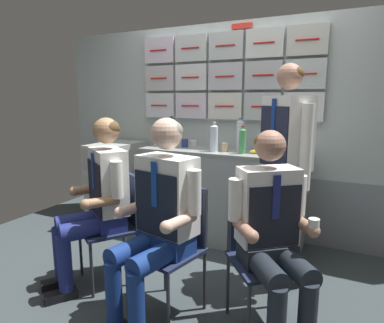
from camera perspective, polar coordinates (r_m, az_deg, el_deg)
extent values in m
cube|color=#353D40|center=(2.69, -3.88, -21.48)|extent=(4.80, 4.80, 0.04)
cube|color=#ACBAB9|center=(3.56, 7.11, 5.12)|extent=(4.20, 0.06, 2.15)
cube|color=gray|center=(3.67, 6.66, -6.61)|extent=(4.12, 0.01, 0.66)
cube|color=silver|center=(3.85, -5.26, 9.37)|extent=(0.36, 0.06, 0.26)
cylinder|color=red|center=(3.82, -5.56, 9.35)|extent=(0.20, 0.01, 0.01)
cube|color=silver|center=(3.67, -0.07, 9.35)|extent=(0.36, 0.06, 0.26)
cylinder|color=red|center=(3.63, -0.34, 9.34)|extent=(0.20, 0.01, 0.01)
cube|color=silver|center=(3.51, 5.62, 9.25)|extent=(0.36, 0.06, 0.26)
cylinder|color=red|center=(3.48, 5.40, 9.24)|extent=(0.20, 0.01, 0.01)
cube|color=#B1B9BC|center=(3.40, 11.76, 9.04)|extent=(0.36, 0.06, 0.26)
cylinder|color=red|center=(3.36, 11.59, 9.03)|extent=(0.20, 0.01, 0.01)
cube|color=silver|center=(3.32, 18.24, 8.70)|extent=(0.36, 0.06, 0.26)
cylinder|color=red|center=(3.29, 18.14, 8.69)|extent=(0.20, 0.01, 0.01)
cube|color=#B9B6B8|center=(3.86, -5.34, 13.72)|extent=(0.36, 0.06, 0.26)
cylinder|color=red|center=(3.82, -5.64, 13.74)|extent=(0.20, 0.01, 0.01)
cube|color=silver|center=(3.67, -0.07, 13.93)|extent=(0.36, 0.06, 0.26)
cylinder|color=red|center=(3.64, -0.34, 13.96)|extent=(0.20, 0.01, 0.01)
cube|color=#B5B6C2|center=(3.52, 5.71, 14.02)|extent=(0.36, 0.06, 0.26)
cylinder|color=red|center=(3.48, 5.49, 14.06)|extent=(0.20, 0.01, 0.01)
cube|color=#ACAFB6|center=(3.40, 11.95, 13.97)|extent=(0.36, 0.06, 0.26)
cylinder|color=red|center=(3.37, 11.78, 14.01)|extent=(0.20, 0.01, 0.01)
cube|color=#B4C0C1|center=(3.33, 18.54, 13.74)|extent=(0.36, 0.06, 0.26)
cylinder|color=red|center=(3.29, 18.44, 13.79)|extent=(0.20, 0.01, 0.01)
cube|color=silver|center=(3.88, -5.41, 18.04)|extent=(0.36, 0.06, 0.26)
cylinder|color=red|center=(3.85, -5.72, 18.10)|extent=(0.20, 0.01, 0.01)
cube|color=#B8C1BF|center=(3.70, -0.07, 18.46)|extent=(0.36, 0.06, 0.26)
cylinder|color=red|center=(3.67, -0.35, 18.53)|extent=(0.20, 0.01, 0.01)
cube|color=#B2BBB9|center=(3.55, 5.80, 18.74)|extent=(0.36, 0.06, 0.26)
cylinder|color=red|center=(3.52, 5.57, 18.83)|extent=(0.20, 0.01, 0.01)
cube|color=silver|center=(3.44, 12.14, 18.84)|extent=(0.36, 0.06, 0.26)
cylinder|color=red|center=(3.40, 11.98, 18.94)|extent=(0.20, 0.01, 0.01)
cube|color=beige|center=(3.36, 18.84, 18.72)|extent=(0.36, 0.06, 0.26)
cylinder|color=red|center=(3.32, 18.75, 18.82)|extent=(0.20, 0.01, 0.01)
cube|color=red|center=(3.54, 8.36, 21.57)|extent=(0.20, 0.02, 0.05)
cube|color=#9BA19E|center=(3.42, 4.95, -5.91)|extent=(1.57, 0.52, 0.88)
cube|color=gray|center=(3.32, 5.07, 1.67)|extent=(1.61, 0.53, 0.03)
sphere|color=black|center=(3.96, -16.53, -10.17)|extent=(0.07, 0.07, 0.07)
sphere|color=black|center=(3.77, -12.98, -11.08)|extent=(0.07, 0.07, 0.07)
sphere|color=black|center=(4.35, -11.60, -8.03)|extent=(0.07, 0.07, 0.07)
sphere|color=black|center=(4.18, -8.19, -8.72)|extent=(0.07, 0.07, 0.07)
cube|color=#B2B6B1|center=(3.93, -12.50, -3.13)|extent=(0.40, 0.64, 0.85)
cube|color=#9DA29C|center=(3.77, -15.42, -8.33)|extent=(0.35, 0.01, 0.23)
cube|color=#9DA29C|center=(3.69, -15.63, -4.17)|extent=(0.35, 0.01, 0.23)
cube|color=#9DA29C|center=(3.63, -15.85, 0.16)|extent=(0.35, 0.01, 0.23)
cylinder|color=#28282D|center=(3.63, -15.70, 2.11)|extent=(0.32, 0.02, 0.02)
cylinder|color=#2D2D33|center=(2.94, -18.17, -14.08)|extent=(0.02, 0.02, 0.42)
cylinder|color=#2D2D33|center=(2.62, -16.49, -17.14)|extent=(0.02, 0.02, 0.42)
cylinder|color=#2D2D33|center=(3.02, -11.30, -13.06)|extent=(0.02, 0.02, 0.42)
cylinder|color=#2D2D33|center=(2.71, -8.78, -15.84)|extent=(0.02, 0.02, 0.42)
cube|color=#1A233E|center=(2.73, -13.89, -10.81)|extent=(0.56, 0.56, 0.02)
cube|color=#1A233E|center=(2.71, -10.21, -6.07)|extent=(0.32, 0.23, 0.40)
cylinder|color=#2D2D33|center=(2.88, -11.61, -5.17)|extent=(0.02, 0.02, 0.40)
cylinder|color=#2D2D33|center=(2.55, -9.06, -7.14)|extent=(0.02, 0.02, 0.40)
cube|color=black|center=(2.92, -21.71, -18.44)|extent=(0.20, 0.23, 0.06)
cube|color=black|center=(2.75, -21.11, -20.24)|extent=(0.20, 0.23, 0.06)
cylinder|color=navy|center=(2.82, -21.22, -14.15)|extent=(0.10, 0.10, 0.41)
cylinder|color=navy|center=(2.65, -20.58, -15.75)|extent=(0.10, 0.10, 0.41)
cylinder|color=navy|center=(2.76, -17.97, -9.44)|extent=(0.32, 0.39, 0.13)
cylinder|color=navy|center=(2.59, -17.09, -10.76)|extent=(0.32, 0.39, 0.13)
cube|color=navy|center=(2.71, -13.96, -9.41)|extent=(0.39, 0.36, 0.12)
cube|color=white|center=(2.62, -13.83, -3.15)|extent=(0.41, 0.37, 0.48)
cube|color=black|center=(2.61, -16.00, -4.22)|extent=(0.28, 0.20, 0.39)
cube|color=navy|center=(2.58, -16.31, -1.54)|extent=(0.04, 0.03, 0.27)
cylinder|color=white|center=(2.81, -15.06, -1.20)|extent=(0.08, 0.08, 0.26)
cylinder|color=#A77955|center=(2.80, -16.96, -4.50)|extent=(0.19, 0.24, 0.07)
sphere|color=#A77955|center=(2.78, -19.14, -4.74)|extent=(0.08, 0.08, 0.08)
cylinder|color=white|center=(2.42, -12.50, -3.00)|extent=(0.08, 0.08, 0.26)
cylinder|color=#A77955|center=(2.45, -14.94, -6.60)|extent=(0.19, 0.24, 0.07)
sphere|color=#A77955|center=(2.42, -17.43, -6.90)|extent=(0.08, 0.08, 0.08)
sphere|color=#A77955|center=(2.56, -14.20, 5.05)|extent=(0.19, 0.19, 0.19)
ellipsoid|color=brown|center=(2.57, -13.91, 5.45)|extent=(0.25, 0.25, 0.13)
cylinder|color=#2D2D33|center=(2.39, -10.79, -19.70)|extent=(0.02, 0.02, 0.42)
cylinder|color=#2D2D33|center=(2.17, -4.01, -22.99)|extent=(0.02, 0.02, 0.42)
cylinder|color=#2D2D33|center=(2.61, -4.55, -16.82)|extent=(0.02, 0.02, 0.42)
cylinder|color=#2D2D33|center=(2.41, 2.11, -19.31)|extent=(0.02, 0.02, 0.42)
cube|color=#1A233E|center=(2.29, -4.39, -14.87)|extent=(0.48, 0.48, 0.02)
cube|color=#1A233E|center=(2.34, -1.26, -8.65)|extent=(0.37, 0.11, 0.40)
cylinder|color=#2D2D33|center=(2.44, -4.70, -7.82)|extent=(0.02, 0.02, 0.40)
cylinder|color=#2D2D33|center=(2.23, 2.19, -9.67)|extent=(0.02, 0.02, 0.40)
cylinder|color=navy|center=(2.22, -12.97, -20.79)|extent=(0.10, 0.10, 0.41)
cylinder|color=navy|center=(2.09, -9.36, -22.78)|extent=(0.10, 0.10, 0.41)
cylinder|color=navy|center=(2.21, -9.53, -14.16)|extent=(0.21, 0.41, 0.13)
cylinder|color=navy|center=(2.08, -5.81, -15.68)|extent=(0.21, 0.41, 0.13)
cube|color=navy|center=(2.26, -4.41, -13.24)|extent=(0.39, 0.27, 0.12)
cube|color=white|center=(2.16, -4.17, -5.58)|extent=(0.41, 0.28, 0.50)
cube|color=black|center=(2.10, -6.15, -7.25)|extent=(0.34, 0.08, 0.40)
cube|color=#123B96|center=(2.06, -6.38, -3.87)|extent=(0.04, 0.02, 0.28)
cylinder|color=white|center=(2.30, -8.17, -3.30)|extent=(0.08, 0.08, 0.27)
cylinder|color=beige|center=(2.25, -9.80, -7.72)|extent=(0.12, 0.26, 0.07)
sphere|color=beige|center=(2.19, -12.00, -8.39)|extent=(0.08, 0.08, 0.08)
cylinder|color=white|center=(2.02, 0.37, -5.18)|extent=(0.08, 0.08, 0.27)
cylinder|color=beige|center=(1.99, -2.11, -10.05)|extent=(0.12, 0.26, 0.07)
sphere|color=beige|center=(1.92, -4.33, -10.95)|extent=(0.08, 0.08, 0.08)
sphere|color=beige|center=(2.09, -4.31, 4.66)|extent=(0.20, 0.20, 0.20)
ellipsoid|color=gray|center=(2.10, -4.04, 5.18)|extent=(0.23, 0.21, 0.14)
cylinder|color=#2D2D33|center=(2.09, 9.49, -24.55)|extent=(0.02, 0.02, 0.42)
cylinder|color=#2D2D33|center=(2.24, 18.79, -22.50)|extent=(0.02, 0.02, 0.42)
cylinder|color=#2D2D33|center=(2.38, 6.05, -19.81)|extent=(0.02, 0.02, 0.42)
cylinder|color=#2D2D33|center=(2.50, 14.31, -18.43)|extent=(0.02, 0.02, 0.42)
cube|color=#1A233E|center=(2.19, 12.40, -16.34)|extent=(0.56, 0.56, 0.02)
cube|color=#1A233E|center=(2.26, 10.57, -9.51)|extent=(0.30, 0.25, 0.40)
cylinder|color=#2D2D33|center=(2.19, 6.27, -10.06)|extent=(0.02, 0.02, 0.40)
cylinder|color=#2D2D33|center=(2.33, 14.79, -9.11)|extent=(0.02, 0.02, 0.40)
cylinder|color=#1C232B|center=(2.06, 18.75, -23.72)|extent=(0.10, 0.10, 0.41)
cylinder|color=#1C232B|center=(2.00, 12.09, -17.13)|extent=(0.33, 0.36, 0.13)
cylinder|color=#1C232B|center=(2.07, 16.73, -16.30)|extent=(0.33, 0.36, 0.13)
cube|color=#1C232B|center=(2.16, 12.47, -14.66)|extent=(0.38, 0.36, 0.12)
cube|color=white|center=(2.07, 12.56, -7.22)|extent=(0.38, 0.36, 0.45)
cube|color=black|center=(2.00, 13.72, -9.03)|extent=(0.25, 0.21, 0.36)
cube|color=navy|center=(1.95, 13.98, -5.84)|extent=(0.04, 0.03, 0.25)
cylinder|color=white|center=(1.98, 7.33, -6.36)|extent=(0.08, 0.08, 0.25)
cylinder|color=#A1735D|center=(1.94, 8.83, -11.19)|extent=(0.19, 0.22, 0.07)
sphere|color=#A1735D|center=(1.86, 10.00, -12.30)|extent=(0.08, 0.08, 0.08)
cylinder|color=white|center=(2.15, 17.48, -5.44)|extent=(0.08, 0.08, 0.25)
cylinder|color=#A1735D|center=(2.10, 18.18, -9.97)|extent=(0.19, 0.22, 0.07)
sphere|color=#A1735D|center=(2.02, 19.68, -10.90)|extent=(0.08, 0.08, 0.08)
cylinder|color=white|center=(2.00, 19.75, -9.83)|extent=(0.06, 0.06, 0.06)
sphere|color=#A1735D|center=(1.99, 12.97, 2.61)|extent=(0.18, 0.18, 0.18)
ellipsoid|color=brown|center=(2.00, 12.82, 3.12)|extent=(0.24, 0.24, 0.13)
cube|color=black|center=(2.95, 12.82, -17.60)|extent=(0.23, 0.23, 0.06)
cube|color=black|center=(2.80, 15.11, -19.29)|extent=(0.23, 0.23, 0.06)
cylinder|color=black|center=(2.77, 13.85, -9.24)|extent=(0.12, 0.12, 0.85)
cylinder|color=black|center=(2.63, 16.01, -10.42)|extent=(0.12, 0.12, 0.85)
cube|color=white|center=(2.55, 15.63, 4.75)|extent=(0.41, 0.41, 0.52)
cube|color=#1E2237|center=(2.49, 13.51, 4.00)|extent=(0.25, 0.24, 0.44)
cube|color=navy|center=(2.48, 13.48, 6.86)|extent=(0.04, 0.04, 0.29)
cylinder|color=white|center=(2.74, 12.89, 3.56)|extent=(0.08, 0.08, 0.58)
sphere|color=#A47460|center=(2.79, 12.64, -2.33)|extent=(0.08, 0.08, 0.08)
cylinder|color=white|center=(2.38, 18.59, 2.24)|extent=(0.08, 0.08, 0.58)
sphere|color=#A47460|center=(2.44, 18.19, -4.49)|extent=(0.08, 0.08, 0.08)
sphere|color=#A47460|center=(2.54, 16.08, 13.55)|extent=(0.18, 0.18, 0.18)
ellipsoid|color=brown|center=(2.55, 16.35, 13.90)|extent=(0.24, 0.24, 0.13)
cylinder|color=silver|center=(3.21, 3.70, 3.78)|extent=(0.07, 0.07, 0.24)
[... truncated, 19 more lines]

